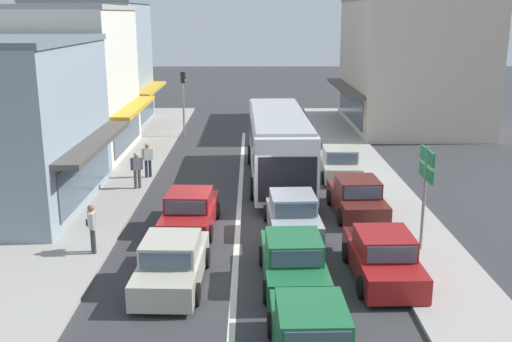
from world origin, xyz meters
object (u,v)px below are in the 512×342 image
parked_sedan_kerb_front (383,258)px  hatchback_queue_gap_filler (310,335)px  city_bus (278,142)px  sedan_adjacent_lane_trail (190,212)px  pedestrian_far_walker (148,158)px  directional_road_sign (426,174)px  sedan_adjacent_lane_lead (172,263)px  traffic_light_downstreet (183,93)px  parked_sedan_kerb_third (339,164)px  sedan_behind_bus_mid (292,215)px  parked_sedan_kerb_second (357,198)px  sedan_behind_bus_near (293,262)px  pedestrian_with_handbag_near (92,225)px  pedestrian_browsing_midblock (137,168)px

parked_sedan_kerb_front → hatchback_queue_gap_filler: bearing=-119.8°
city_bus → sedan_adjacent_lane_trail: 7.60m
sedan_adjacent_lane_trail → pedestrian_far_walker: (-2.65, 6.79, 0.40)m
city_bus → pedestrian_far_walker: 6.22m
directional_road_sign → pedestrian_far_walker: size_ratio=2.21×
sedan_adjacent_lane_lead → parked_sedan_kerb_front: size_ratio=1.01×
sedan_adjacent_lane_trail → traffic_light_downstreet: traffic_light_downstreet is taller
traffic_light_downstreet → parked_sedan_kerb_third: bearing=-48.0°
sedan_behind_bus_mid → traffic_light_downstreet: size_ratio=1.02×
parked_sedan_kerb_second → hatchback_queue_gap_filler: bearing=-105.1°
city_bus → hatchback_queue_gap_filler: 15.42m
hatchback_queue_gap_filler → parked_sedan_kerb_second: (2.83, 10.46, -0.05)m
sedan_adjacent_lane_lead → parked_sedan_kerb_third: 13.56m
parked_sedan_kerb_second → sedan_behind_bus_near: bearing=-115.1°
sedan_adjacent_lane_lead → traffic_light_downstreet: (-1.96, 21.32, 2.19)m
pedestrian_with_handbag_near → pedestrian_browsing_midblock: same height
sedan_adjacent_lane_trail → hatchback_queue_gap_filler: size_ratio=1.15×
parked_sedan_kerb_front → pedestrian_far_walker: 14.12m
parked_sedan_kerb_front → parked_sedan_kerb_third: bearing=88.3°
parked_sedan_kerb_second → pedestrian_browsing_midblock: (-9.22, 3.20, 0.40)m
city_bus → parked_sedan_kerb_third: size_ratio=2.57×
hatchback_queue_gap_filler → sedan_behind_bus_mid: bearing=88.9°
traffic_light_downstreet → parked_sedan_kerb_front: bearing=-68.7°
parked_sedan_kerb_second → directional_road_sign: directional_road_sign is taller
city_bus → sedan_behind_bus_near: 11.21m
sedan_adjacent_lane_lead → pedestrian_far_walker: size_ratio=2.61×
sedan_behind_bus_near → sedan_behind_bus_mid: size_ratio=0.99×
traffic_light_downstreet → pedestrian_with_handbag_near: size_ratio=2.58×
parked_sedan_kerb_third → directional_road_sign: size_ratio=1.18×
sedan_behind_bus_near → pedestrian_far_walker: 12.86m
directional_road_sign → pedestrian_browsing_midblock: 12.96m
sedan_behind_bus_mid → traffic_light_downstreet: traffic_light_downstreet is taller
hatchback_queue_gap_filler → pedestrian_far_walker: pedestrian_far_walker is taller
pedestrian_browsing_midblock → pedestrian_far_walker: same height
parked_sedan_kerb_third → directional_road_sign: (1.36, -9.49, 2.04)m
sedan_behind_bus_mid → pedestrian_browsing_midblock: size_ratio=2.62×
sedan_adjacent_lane_lead → sedan_adjacent_lane_trail: 4.63m
city_bus → sedan_behind_bus_near: (-0.04, -11.15, -1.22)m
city_bus → directional_road_sign: 9.93m
sedan_behind_bus_mid → pedestrian_far_walker: pedestrian_far_walker is taller
city_bus → pedestrian_far_walker: city_bus is taller
sedan_adjacent_lane_trail → parked_sedan_kerb_third: size_ratio=1.01×
parked_sedan_kerb_front → parked_sedan_kerb_second: bearing=87.7°
sedan_adjacent_lane_lead → sedan_adjacent_lane_trail: size_ratio=1.00×
directional_road_sign → sedan_adjacent_lane_lead: bearing=-163.3°
city_bus → sedan_adjacent_lane_lead: bearing=-107.6°
parked_sedan_kerb_third → pedestrian_with_handbag_near: bearing=-134.0°
sedan_behind_bus_near → parked_sedan_kerb_third: (3.03, 11.75, 0.00)m
sedan_adjacent_lane_trail → traffic_light_downstreet: 16.96m
parked_sedan_kerb_front → traffic_light_downstreet: 22.58m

